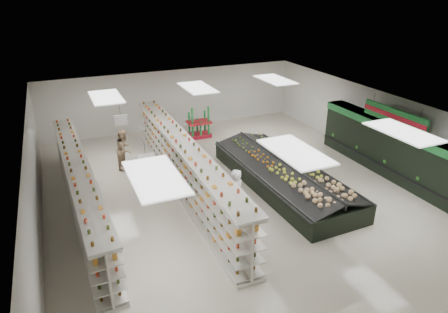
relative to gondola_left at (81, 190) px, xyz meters
name	(u,v)px	position (x,y,z in m)	size (l,w,h in m)	color
floor	(234,189)	(5.62, -0.63, -0.84)	(16.00, 16.00, 0.00)	beige
ceiling	(235,111)	(5.62, -0.63, 2.36)	(14.00, 16.00, 0.02)	white
wall_back	(173,99)	(5.62, 7.37, 0.76)	(14.00, 0.02, 3.20)	silver
wall_front	(394,287)	(5.62, -8.63, 0.76)	(14.00, 0.02, 3.20)	silver
wall_left	(34,186)	(-1.38, -0.63, 0.76)	(0.02, 16.00, 3.20)	silver
wall_right	(378,127)	(12.62, -0.63, 0.76)	(0.02, 16.00, 3.20)	silver
produce_wall_case	(394,148)	(12.15, -2.13, 0.40)	(0.93, 8.00, 2.20)	black
aisle_sign_near	(146,160)	(1.82, -2.63, 1.91)	(0.52, 0.06, 0.75)	white
aisle_sign_far	(121,120)	(1.82, 1.37, 1.91)	(0.52, 0.06, 0.75)	white
hortifruti_banner	(394,116)	(11.87, -2.13, 1.81)	(0.12, 3.20, 0.95)	#1F7734
gondola_left	(81,190)	(0.00, 0.00, 0.00)	(1.18, 10.63, 1.84)	silver
gondola_center	(184,168)	(3.81, 0.08, 0.09)	(1.00, 11.78, 2.04)	silver
produce_island	(283,174)	(7.50, -1.15, -0.34)	(2.87, 7.47, 1.11)	black
soda_endcap	(199,123)	(6.35, 5.34, -0.09)	(1.23, 0.86, 1.55)	#A51223
shopper_main	(235,197)	(4.63, -2.80, 0.15)	(0.72, 0.47, 1.98)	white
shopper_background	(124,149)	(2.08, 3.02, 0.05)	(0.87, 0.54, 1.78)	tan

